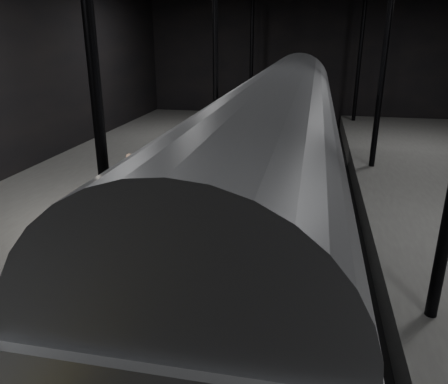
# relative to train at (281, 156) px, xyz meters

# --- Properties ---
(ground) EXTENTS (44.00, 44.00, 0.00)m
(ground) POSITION_rel_train_xyz_m (0.00, -0.47, -3.27)
(ground) COLOR black
(ground) RESTS_ON ground
(platform_left) EXTENTS (9.00, 43.80, 1.00)m
(platform_left) POSITION_rel_train_xyz_m (-7.50, -0.47, -2.77)
(platform_left) COLOR #4B4B49
(platform_left) RESTS_ON ground
(tactile_strip) EXTENTS (0.50, 43.80, 0.01)m
(tactile_strip) POSITION_rel_train_xyz_m (-3.25, -0.47, -2.27)
(tactile_strip) COLOR #7B6316
(tactile_strip) RESTS_ON platform_left
(track) EXTENTS (2.40, 43.00, 0.24)m
(track) POSITION_rel_train_xyz_m (0.00, -0.47, -3.21)
(track) COLOR #3F3328
(track) RESTS_ON ground
(train) EXTENTS (3.28, 21.96, 5.87)m
(train) POSITION_rel_train_xyz_m (0.00, 0.00, 0.00)
(train) COLOR #9FA2A7
(train) RESTS_ON ground
(woman) EXTENTS (0.71, 0.57, 1.68)m
(woman) POSITION_rel_train_xyz_m (-5.75, 1.37, -1.44)
(woman) COLOR tan
(woman) RESTS_ON platform_left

